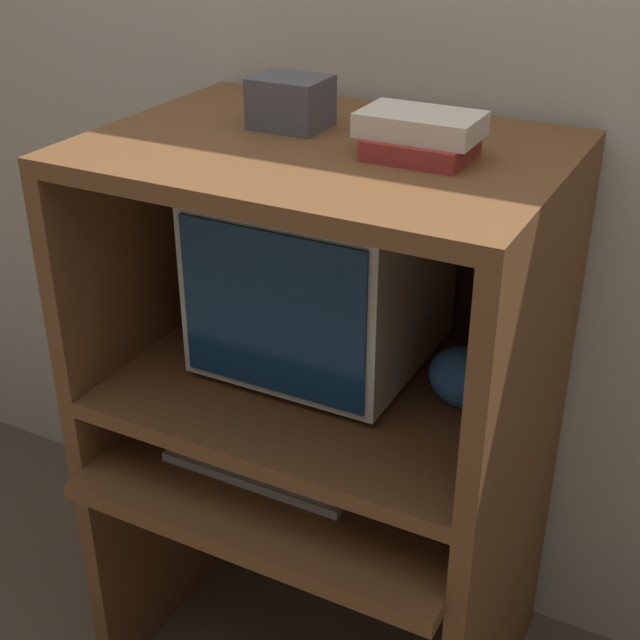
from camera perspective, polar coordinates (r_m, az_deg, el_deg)
name	(u,v)px	position (r m, az deg, el deg)	size (l,w,h in m)	color
wall_back	(406,109)	(2.06, 5.54, 13.32)	(6.00, 0.06, 2.60)	beige
desk_base	(315,535)	(2.12, -0.31, -13.57)	(0.90, 0.73, 0.65)	brown
desk_monitor_shelf	(325,391)	(1.93, 0.32, -4.58)	(0.90, 0.67, 0.17)	brown
hutch_upper	(333,221)	(1.78, 0.81, 6.38)	(0.90, 0.67, 0.51)	brown
crt_monitor	(324,273)	(1.89, 0.25, 3.02)	(0.44, 0.45, 0.40)	beige
keyboard	(262,467)	(1.91, -3.73, -9.36)	(0.42, 0.13, 0.03)	beige
mouse	(381,508)	(1.80, 3.91, -11.93)	(0.06, 0.04, 0.03)	black
snack_bag	(467,378)	(1.81, 9.39, -3.67)	(0.16, 0.12, 0.13)	#336BB7
book_stack	(421,135)	(1.62, 6.46, 11.71)	(0.21, 0.15, 0.08)	maroon
storage_box	(291,102)	(1.80, -1.88, 13.76)	(0.14, 0.12, 0.10)	#4C4C51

